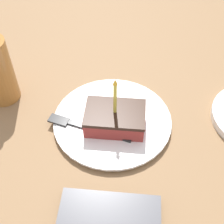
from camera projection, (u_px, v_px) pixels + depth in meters
name	position (u px, v px, depth m)	size (l,w,h in m)	color
ground_plane	(112.00, 134.00, 0.71)	(2.40, 2.40, 0.04)	olive
plate	(112.00, 120.00, 0.71)	(0.27, 0.27, 0.02)	white
cake_slice	(115.00, 118.00, 0.67)	(0.09, 0.13, 0.13)	#99332D
fork	(84.00, 126.00, 0.68)	(0.07, 0.19, 0.00)	#262626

